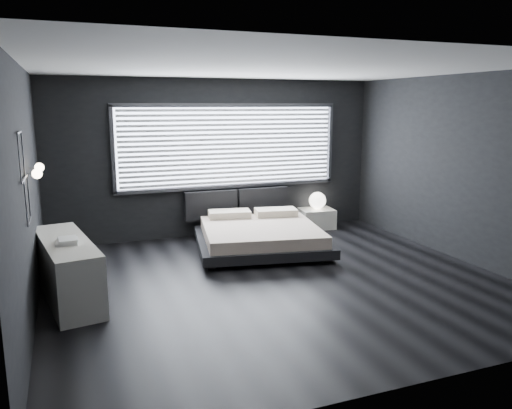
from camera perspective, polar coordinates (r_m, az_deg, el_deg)
name	(u,v)px	position (r m, az deg, el deg)	size (l,w,h in m)	color
room	(279,179)	(6.48, 2.68, 2.96)	(6.04, 6.00, 2.80)	black
window	(230,146)	(9.04, -3.01, 6.66)	(4.14, 0.09, 1.52)	white
headboard	(237,203)	(9.17, -2.16, 0.17)	(1.96, 0.16, 0.52)	black
sconce_near	(37,174)	(5.98, -23.77, 3.24)	(0.18, 0.11, 0.11)	silver
sconce_far	(39,167)	(6.58, -23.55, 3.90)	(0.18, 0.11, 0.11)	silver
wall_art_upper	(21,156)	(5.37, -25.25, 4.99)	(0.01, 0.48, 0.48)	#47474C
wall_art_lower	(27,200)	(5.68, -24.68, 0.52)	(0.01, 0.48, 0.48)	#47474C
bed	(260,235)	(8.19, 0.48, -3.51)	(2.36, 2.28, 0.53)	black
nightstand	(316,218)	(9.73, 6.89, -1.57)	(0.64, 0.53, 0.37)	white
orb_lamp	(317,200)	(9.69, 7.04, 0.47)	(0.32, 0.32, 0.32)	white
dresser	(68,269)	(6.56, -20.73, -6.92)	(0.82, 1.92, 0.74)	white
book_stack	(67,241)	(6.28, -20.77, -3.90)	(0.25, 0.33, 0.07)	silver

